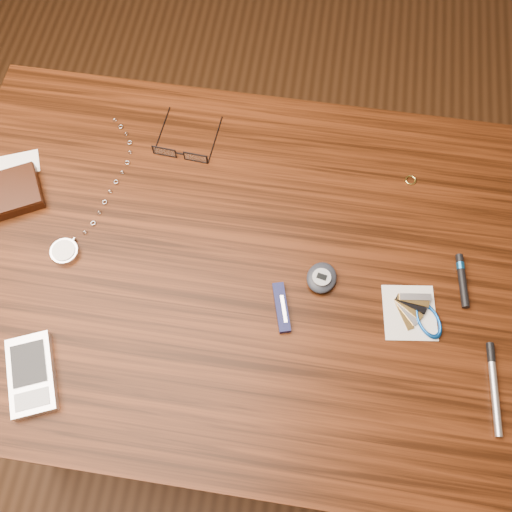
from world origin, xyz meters
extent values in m
plane|color=#472814|center=(0.00, 0.00, 0.00)|extent=(3.80, 3.80, 0.00)
cube|color=#3A1809|center=(0.00, 0.00, 0.73)|extent=(1.00, 0.70, 0.03)
cylinder|color=#4C2814|center=(-0.45, -0.30, 0.36)|extent=(0.05, 0.05, 0.71)
cylinder|color=#4C2814|center=(0.45, -0.30, 0.36)|extent=(0.05, 0.05, 0.71)
cylinder|color=#4C2814|center=(-0.45, 0.30, 0.36)|extent=(0.05, 0.05, 0.71)
cylinder|color=#4C2814|center=(0.45, 0.30, 0.36)|extent=(0.05, 0.05, 0.71)
cube|color=black|center=(-0.40, 0.07, 0.76)|extent=(0.13, 0.13, 0.02)
cube|color=black|center=(-0.40, 0.07, 0.77)|extent=(0.13, 0.12, 0.00)
cube|color=white|center=(-0.41, 0.13, 0.75)|extent=(0.09, 0.08, 0.00)
cube|color=black|center=(-0.16, 0.19, 0.76)|extent=(0.04, 0.00, 0.02)
cube|color=silver|center=(-0.16, 0.19, 0.76)|extent=(0.04, 0.00, 0.02)
cylinder|color=black|center=(-0.17, 0.24, 0.75)|extent=(0.01, 0.10, 0.00)
cube|color=black|center=(-0.10, 0.18, 0.76)|extent=(0.04, 0.00, 0.02)
cube|color=silver|center=(-0.10, 0.18, 0.76)|extent=(0.04, 0.00, 0.02)
cylinder|color=black|center=(-0.07, 0.24, 0.75)|extent=(0.01, 0.10, 0.00)
cube|color=black|center=(-0.13, 0.19, 0.76)|extent=(0.01, 0.00, 0.00)
torus|color=#D4C55C|center=(0.28, 0.20, 0.75)|extent=(0.03, 0.03, 0.00)
cylinder|color=#B7B7BC|center=(-0.28, -0.03, 0.76)|extent=(0.05, 0.05, 0.01)
cylinder|color=white|center=(-0.28, -0.03, 0.76)|extent=(0.04, 0.04, 0.00)
cylinder|color=#B7B7BC|center=(-0.27, 0.00, 0.76)|extent=(0.01, 0.01, 0.01)
torus|color=#B7B7BC|center=(-0.26, 0.02, 0.75)|extent=(0.01, 0.01, 0.01)
torus|color=#B7B7BC|center=(-0.25, 0.04, 0.75)|extent=(0.01, 0.01, 0.00)
torus|color=#B7B7BC|center=(-0.24, 0.06, 0.75)|extent=(0.01, 0.01, 0.01)
torus|color=#B7B7BC|center=(-0.24, 0.08, 0.75)|extent=(0.01, 0.01, 0.00)
torus|color=#B7B7BC|center=(-0.23, 0.10, 0.75)|extent=(0.01, 0.01, 0.01)
torus|color=#B7B7BC|center=(-0.23, 0.12, 0.75)|extent=(0.01, 0.01, 0.00)
torus|color=#B7B7BC|center=(-0.22, 0.14, 0.75)|extent=(0.01, 0.00, 0.01)
torus|color=#B7B7BC|center=(-0.22, 0.16, 0.75)|extent=(0.01, 0.01, 0.00)
torus|color=#B7B7BC|center=(-0.22, 0.18, 0.75)|extent=(0.01, 0.00, 0.01)
torus|color=#B7B7BC|center=(-0.22, 0.20, 0.75)|extent=(0.01, 0.01, 0.00)
torus|color=#B7B7BC|center=(-0.24, 0.22, 0.75)|extent=(0.01, 0.01, 0.01)
torus|color=#B7B7BC|center=(-0.25, 0.24, 0.75)|extent=(0.01, 0.01, 0.00)
torus|color=#B7B7BC|center=(-0.26, 0.25, 0.75)|extent=(0.01, 0.01, 0.01)
cube|color=silver|center=(-0.27, -0.23, 0.76)|extent=(0.11, 0.14, 0.02)
cube|color=black|center=(-0.27, -0.22, 0.77)|extent=(0.07, 0.08, 0.00)
cube|color=#A3A7AC|center=(-0.25, -0.27, 0.77)|extent=(0.06, 0.04, 0.00)
ellipsoid|color=#21232D|center=(0.15, -0.01, 0.76)|extent=(0.06, 0.06, 0.02)
cylinder|color=#919498|center=(0.15, -0.01, 0.77)|extent=(0.03, 0.03, 0.00)
cube|color=black|center=(0.15, -0.01, 0.77)|extent=(0.02, 0.01, 0.00)
cube|color=white|center=(0.29, -0.04, 0.75)|extent=(0.09, 0.10, 0.00)
torus|color=#0E49A7|center=(0.32, -0.05, 0.75)|extent=(0.07, 0.07, 0.01)
cube|color=olive|center=(0.28, -0.05, 0.75)|extent=(0.03, 0.05, 0.00)
cube|color=silver|center=(0.29, -0.04, 0.75)|extent=(0.04, 0.05, 0.00)
cube|color=olive|center=(0.29, -0.04, 0.76)|extent=(0.05, 0.04, 0.00)
cube|color=black|center=(0.29, -0.03, 0.76)|extent=(0.05, 0.03, 0.00)
cube|color=olive|center=(0.29, -0.03, 0.76)|extent=(0.05, 0.02, 0.00)
cube|color=silver|center=(0.30, -0.02, 0.76)|extent=(0.05, 0.02, 0.00)
cube|color=#0C103B|center=(0.09, -0.07, 0.75)|extent=(0.04, 0.08, 0.01)
cube|color=silver|center=(0.09, -0.07, 0.76)|extent=(0.02, 0.05, 0.00)
cylinder|color=#B1B1B6|center=(0.42, -0.15, 0.76)|extent=(0.02, 0.14, 0.01)
cylinder|color=black|center=(0.42, -0.09, 0.76)|extent=(0.01, 0.03, 0.01)
cylinder|color=black|center=(0.37, 0.02, 0.76)|extent=(0.02, 0.09, 0.01)
cylinder|color=#1760A8|center=(0.37, 0.05, 0.76)|extent=(0.01, 0.01, 0.01)
camera|label=1|loc=(0.09, -0.36, 1.61)|focal=40.00mm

